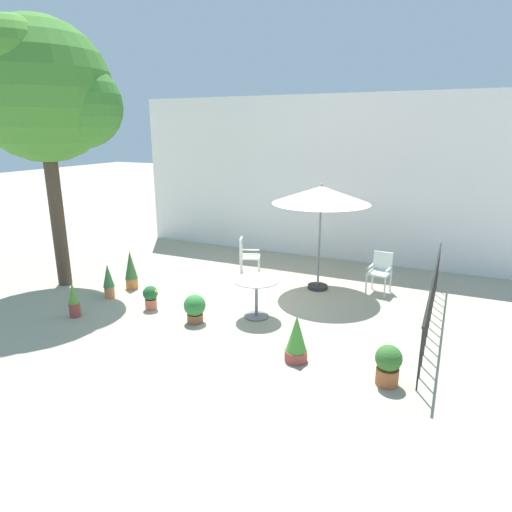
{
  "coord_description": "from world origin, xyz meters",
  "views": [
    {
      "loc": [
        3.64,
        -7.85,
        3.4
      ],
      "look_at": [
        0.0,
        0.12,
        0.89
      ],
      "focal_mm": 31.15,
      "sensor_mm": 36.0,
      "label": 1
    }
  ],
  "objects": [
    {
      "name": "ground_plane",
      "position": [
        0.0,
        0.0,
        0.0
      ],
      "size": [
        60.0,
        60.0,
        0.0
      ],
      "primitive_type": "plane",
      "color": "#A69E87"
    },
    {
      "name": "villa_facade",
      "position": [
        0.0,
        3.72,
        2.13
      ],
      "size": [
        10.19,
        0.3,
        4.25
      ],
      "primitive_type": "cube",
      "color": "white",
      "rests_on": "ground"
    },
    {
      "name": "terrace_railing",
      "position": [
        3.43,
        -0.0,
        0.68
      ],
      "size": [
        0.03,
        4.69,
        1.01
      ],
      "color": "black",
      "rests_on": "ground"
    },
    {
      "name": "shade_tree",
      "position": [
        -4.23,
        -0.93,
        4.14
      ],
      "size": [
        2.99,
        2.85,
        5.56
      ],
      "color": "#48392D",
      "rests_on": "ground"
    },
    {
      "name": "patio_umbrella_0",
      "position": [
        1.04,
        1.13,
        2.06
      ],
      "size": [
        2.07,
        2.07,
        2.32
      ],
      "color": "#2D2D2D",
      "rests_on": "ground"
    },
    {
      "name": "cafe_table_0",
      "position": [
        0.44,
        -0.84,
        0.52
      ],
      "size": [
        0.83,
        0.83,
        0.74
      ],
      "color": "silver",
      "rests_on": "ground"
    },
    {
      "name": "patio_chair_0",
      "position": [
        -0.82,
        1.37,
        0.52
      ],
      "size": [
        0.59,
        0.56,
        0.9
      ],
      "color": "silver",
      "rests_on": "ground"
    },
    {
      "name": "patio_chair_1",
      "position": [
        2.31,
        1.49,
        0.5
      ],
      "size": [
        0.49,
        0.51,
        0.86
      ],
      "color": "silver",
      "rests_on": "ground"
    },
    {
      "name": "potted_plant_0",
      "position": [
        1.67,
        -2.07,
        0.35
      ],
      "size": [
        0.35,
        0.35,
        0.74
      ],
      "color": "#9C443A",
      "rests_on": "ground"
    },
    {
      "name": "potted_plant_1",
      "position": [
        -2.71,
        -0.57,
        0.43
      ],
      "size": [
        0.27,
        0.27,
        0.86
      ],
      "color": "#CA7038",
      "rests_on": "ground"
    },
    {
      "name": "potted_plant_2",
      "position": [
        3.03,
        -2.17,
        0.31
      ],
      "size": [
        0.37,
        0.37,
        0.58
      ],
      "color": "#A45932",
      "rests_on": "ground"
    },
    {
      "name": "potted_plant_3",
      "position": [
        -2.75,
        -1.22,
        0.38
      ],
      "size": [
        0.23,
        0.23,
        0.73
      ],
      "color": "#C37349",
      "rests_on": "ground"
    },
    {
      "name": "potted_plant_4",
      "position": [
        -1.59,
        -1.35,
        0.26
      ],
      "size": [
        0.3,
        0.29,
        0.47
      ],
      "color": "#C9664C",
      "rests_on": "ground"
    },
    {
      "name": "potted_plant_5",
      "position": [
        -2.66,
        -2.24,
        0.33
      ],
      "size": [
        0.2,
        0.2,
        0.68
      ],
      "color": "brown",
      "rests_on": "ground"
    },
    {
      "name": "potted_plant_6",
      "position": [
        -0.47,
        -1.52,
        0.28
      ],
      "size": [
        0.4,
        0.4,
        0.53
      ],
      "color": "brown",
      "rests_on": "ground"
    }
  ]
}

